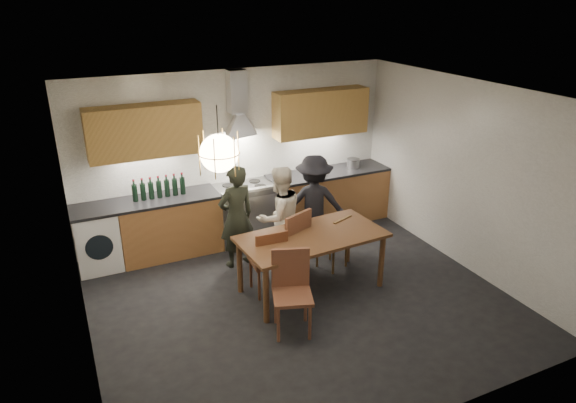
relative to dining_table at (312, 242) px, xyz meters
name	(u,v)px	position (x,y,z in m)	size (l,w,h in m)	color
ground	(300,299)	(-0.25, -0.18, -0.69)	(5.00, 5.00, 0.00)	black
room_shell	(301,173)	(-0.25, -0.18, 1.02)	(5.02, 4.52, 2.61)	white
counter_run	(246,212)	(-0.22, 1.77, -0.24)	(5.00, 0.62, 0.90)	#BC7F48
range_stove	(245,212)	(-0.25, 1.77, -0.25)	(0.90, 0.60, 0.92)	silver
wall_fixtures	(239,121)	(-0.25, 1.89, 1.18)	(4.30, 0.54, 1.10)	tan
pendant_lamp	(219,153)	(-1.25, -0.28, 1.41)	(0.43, 0.43, 0.70)	black
dining_table	(312,242)	(0.00, 0.00, 0.00)	(1.91, 1.04, 0.78)	brown
chair_back_left	(269,258)	(-0.55, 0.11, -0.16)	(0.44, 0.44, 0.92)	#5C301A
chair_back_mid	(292,242)	(-0.15, 0.28, -0.10)	(0.61, 0.61, 1.03)	brown
chair_back_right	(336,239)	(0.56, 0.33, -0.24)	(0.47, 0.47, 0.80)	brown
chair_front	(292,285)	(-0.59, -0.63, -0.14)	(0.55, 0.55, 0.97)	brown
person_left	(236,217)	(-0.64, 1.03, 0.05)	(0.54, 0.36, 1.49)	black
person_mid	(279,217)	(-0.10, 0.79, 0.04)	(0.71, 0.55, 1.47)	silver
person_right	(314,203)	(0.56, 1.02, 0.04)	(0.95, 0.55, 1.47)	black
mixing_bowl	(318,173)	(0.98, 1.69, 0.25)	(0.30, 0.30, 0.07)	silver
stock_pot	(353,163)	(1.70, 1.77, 0.28)	(0.21, 0.21, 0.14)	#B3B4B7
wine_bottles	(159,187)	(-1.52, 1.80, 0.37)	(0.75, 0.08, 0.32)	black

